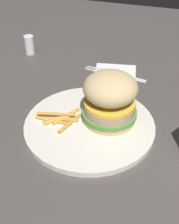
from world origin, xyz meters
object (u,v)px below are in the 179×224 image
at_px(sandwich, 110,98).
at_px(napkin, 115,74).
at_px(plate, 90,125).
at_px(fries_pile, 60,119).
at_px(salt_shaker, 29,45).
at_px(fork, 115,73).

height_order(sandwich, napkin, sandwich).
relative_size(plate, sandwich, 2.37).
bearing_deg(napkin, fries_pile, 74.38).
relative_size(fries_pile, napkin, 0.83).
distance_m(plate, napkin, 0.23).
distance_m(sandwich, fries_pile, 0.12).
bearing_deg(salt_shaker, sandwich, 140.31).
bearing_deg(sandwich, fries_pile, 18.80).
height_order(napkin, salt_shaker, salt_shaker).
distance_m(sandwich, napkin, 0.22).
relative_size(plate, fork, 1.59).
xyz_separation_m(plate, napkin, (-0.00, -0.23, -0.01)).
bearing_deg(fork, sandwich, 99.53).
bearing_deg(plate, fork, -90.40).
bearing_deg(sandwich, salt_shaker, -39.69).
xyz_separation_m(fries_pile, napkin, (-0.07, -0.24, -0.02)).
distance_m(plate, fork, 0.23).
distance_m(fries_pile, napkin, 0.25).
distance_m(plate, salt_shaker, 0.39).
height_order(plate, napkin, plate).
distance_m(fries_pile, salt_shaker, 0.35).
bearing_deg(fork, plate, 89.60).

